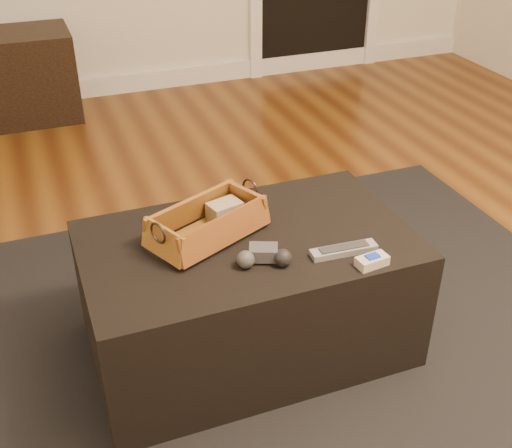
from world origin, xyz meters
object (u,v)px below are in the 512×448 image
object	(u,v)px
wicker_basket	(207,225)
game_controller	(264,256)
silver_remote	(344,250)
ottoman	(248,294)
cream_gadget	(372,261)
tv_remote	(206,234)

from	to	relation	value
wicker_basket	game_controller	bearing A→B (deg)	-61.06
silver_remote	ottoman	bearing A→B (deg)	144.10
wicker_basket	game_controller	xyz separation A→B (m)	(0.11, -0.19, -0.02)
ottoman	wicker_basket	bearing A→B (deg)	153.23
game_controller	cream_gadget	xyz separation A→B (m)	(0.28, -0.12, -0.01)
ottoman	game_controller	distance (m)	0.27
wicker_basket	game_controller	size ratio (longest dim) A/B	2.47
tv_remote	game_controller	bearing A→B (deg)	-86.48
cream_gadget	game_controller	bearing A→B (deg)	157.52
wicker_basket	game_controller	world-z (taller)	wicker_basket
ottoman	game_controller	size ratio (longest dim) A/B	6.06
tv_remote	silver_remote	world-z (taller)	tv_remote
tv_remote	game_controller	size ratio (longest dim) A/B	1.17
tv_remote	game_controller	xyz separation A→B (m)	(0.12, -0.17, 0.00)
silver_remote	cream_gadget	bearing A→B (deg)	-61.69
game_controller	wicker_basket	bearing A→B (deg)	118.94
ottoman	silver_remote	size ratio (longest dim) A/B	4.91
game_controller	tv_remote	bearing A→B (deg)	124.26
game_controller	cream_gadget	size ratio (longest dim) A/B	1.71
tv_remote	cream_gadget	distance (m)	0.49
wicker_basket	silver_remote	distance (m)	0.41
ottoman	wicker_basket	size ratio (longest dim) A/B	2.45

